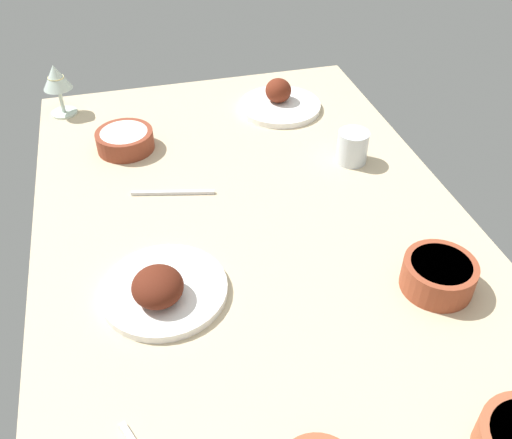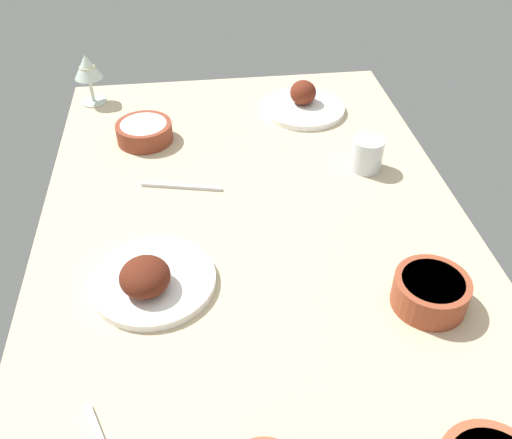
{
  "view_description": "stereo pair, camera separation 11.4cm",
  "coord_description": "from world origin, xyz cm",
  "px_view_note": "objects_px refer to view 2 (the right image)",
  "views": [
    {
      "loc": [
        84.61,
        -22.16,
        78.67
      ],
      "look_at": [
        0.0,
        0.0,
        6.0
      ],
      "focal_mm": 38.91,
      "sensor_mm": 36.0,
      "label": 1
    },
    {
      "loc": [
        86.77,
        -11.01,
        78.67
      ],
      "look_at": [
        0.0,
        0.0,
        6.0
      ],
      "focal_mm": 38.91,
      "sensor_mm": 36.0,
      "label": 2
    }
  ],
  "objects_px": {
    "wine_glass": "(87,69)",
    "spoon_loose": "(181,186)",
    "bowl_cream": "(144,131)",
    "bowl_pasta": "(430,291)",
    "plate_center_main": "(304,104)",
    "water_tumbler": "(367,154)",
    "plate_near_viewer": "(150,279)"
  },
  "relations": [
    {
      "from": "plate_near_viewer",
      "to": "wine_glass",
      "type": "distance_m",
      "value": 0.77
    },
    {
      "from": "bowl_pasta",
      "to": "water_tumbler",
      "type": "xyz_separation_m",
      "value": [
        -0.43,
        0.01,
        0.01
      ]
    },
    {
      "from": "bowl_pasta",
      "to": "water_tumbler",
      "type": "relative_size",
      "value": 1.68
    },
    {
      "from": "plate_center_main",
      "to": "plate_near_viewer",
      "type": "bearing_deg",
      "value": -32.9
    },
    {
      "from": "bowl_cream",
      "to": "spoon_loose",
      "type": "bearing_deg",
      "value": 21.58
    },
    {
      "from": "plate_near_viewer",
      "to": "wine_glass",
      "type": "relative_size",
      "value": 1.64
    },
    {
      "from": "bowl_pasta",
      "to": "water_tumbler",
      "type": "bearing_deg",
      "value": 178.95
    },
    {
      "from": "plate_center_main",
      "to": "spoon_loose",
      "type": "distance_m",
      "value": 0.47
    },
    {
      "from": "plate_center_main",
      "to": "spoon_loose",
      "type": "xyz_separation_m",
      "value": [
        0.32,
        -0.34,
        -0.02
      ]
    },
    {
      "from": "plate_center_main",
      "to": "water_tumbler",
      "type": "xyz_separation_m",
      "value": [
        0.3,
        0.09,
        0.02
      ]
    },
    {
      "from": "bowl_pasta",
      "to": "wine_glass",
      "type": "xyz_separation_m",
      "value": [
        -0.84,
        -0.66,
        0.07
      ]
    },
    {
      "from": "bowl_pasta",
      "to": "wine_glass",
      "type": "bearing_deg",
      "value": -141.88
    },
    {
      "from": "bowl_pasta",
      "to": "water_tumbler",
      "type": "height_order",
      "value": "water_tumbler"
    },
    {
      "from": "plate_center_main",
      "to": "plate_near_viewer",
      "type": "height_order",
      "value": "plate_center_main"
    },
    {
      "from": "bowl_pasta",
      "to": "spoon_loose",
      "type": "distance_m",
      "value": 0.59
    },
    {
      "from": "bowl_cream",
      "to": "bowl_pasta",
      "type": "height_order",
      "value": "bowl_pasta"
    },
    {
      "from": "plate_near_viewer",
      "to": "bowl_pasta",
      "type": "relative_size",
      "value": 1.74
    },
    {
      "from": "water_tumbler",
      "to": "wine_glass",
      "type": "bearing_deg",
      "value": -121.89
    },
    {
      "from": "plate_near_viewer",
      "to": "bowl_pasta",
      "type": "xyz_separation_m",
      "value": [
        0.1,
        0.49,
        0.01
      ]
    },
    {
      "from": "spoon_loose",
      "to": "plate_near_viewer",
      "type": "bearing_deg",
      "value": -88.06
    },
    {
      "from": "wine_glass",
      "to": "spoon_loose",
      "type": "distance_m",
      "value": 0.51
    },
    {
      "from": "plate_center_main",
      "to": "bowl_pasta",
      "type": "distance_m",
      "value": 0.73
    },
    {
      "from": "plate_near_viewer",
      "to": "water_tumbler",
      "type": "xyz_separation_m",
      "value": [
        -0.33,
        0.5,
        0.02
      ]
    },
    {
      "from": "plate_center_main",
      "to": "water_tumbler",
      "type": "height_order",
      "value": "same"
    },
    {
      "from": "plate_center_main",
      "to": "wine_glass",
      "type": "distance_m",
      "value": 0.6
    },
    {
      "from": "spoon_loose",
      "to": "wine_glass",
      "type": "bearing_deg",
      "value": 131.45
    },
    {
      "from": "bowl_pasta",
      "to": "spoon_loose",
      "type": "xyz_separation_m",
      "value": [
        -0.4,
        -0.43,
        -0.03
      ]
    },
    {
      "from": "spoon_loose",
      "to": "water_tumbler",
      "type": "bearing_deg",
      "value": 16.47
    },
    {
      "from": "bowl_cream",
      "to": "wine_glass",
      "type": "distance_m",
      "value": 0.28
    },
    {
      "from": "plate_center_main",
      "to": "plate_near_viewer",
      "type": "relative_size",
      "value": 0.98
    },
    {
      "from": "plate_near_viewer",
      "to": "spoon_loose",
      "type": "bearing_deg",
      "value": 168.62
    },
    {
      "from": "bowl_cream",
      "to": "plate_center_main",
      "type": "bearing_deg",
      "value": 103.78
    }
  ]
}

